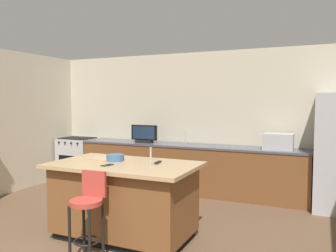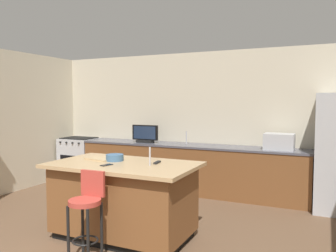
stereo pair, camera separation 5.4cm
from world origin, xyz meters
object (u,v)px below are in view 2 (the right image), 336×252
Objects in this scene: microwave at (279,142)px; cutting_board at (100,159)px; cell_phone at (107,165)px; tv_remote at (157,162)px; tv_monitor at (145,135)px; kitchen_island at (124,199)px; range_oven at (79,158)px; fruit_bowl at (115,158)px; bar_stool_center at (87,208)px.

microwave is 1.27× the size of cutting_board.
tv_remote reaches higher than cell_phone.
tv_monitor is at bearing 114.41° from tv_remote.
cutting_board is (0.53, -2.21, -0.11)m from tv_monitor.
kitchen_island is 2.56m from tv_monitor.
range_oven is 1.77m from tv_monitor.
kitchen_island is 0.63m from tv_remote.
kitchen_island is 0.52m from cell_phone.
tv_remote is 0.81m from cutting_board.
fruit_bowl is 0.58m from tv_remote.
fruit_bowl is (-0.19, 0.10, 0.50)m from kitchen_island.
tv_monitor reaches higher than fruit_bowl.
cell_phone is at bearing -149.52° from tv_remote.
kitchen_island is 10.67× the size of tv_remote.
range_oven is at bearing 134.28° from cutting_board.
fruit_bowl is 1.51× the size of cell_phone.
cutting_board is at bearing 151.41° from cell_phone.
cell_phone is at bearing -115.66° from kitchen_island.
cell_phone reaches higher than range_oven.
bar_stool_center is at bearing -49.55° from range_oven.
cell_phone is 0.44m from cutting_board.
fruit_bowl is (0.76, -2.21, -0.07)m from tv_monitor.
tv_remote is at bearing 5.25° from cutting_board.
range_oven is 4.06× the size of fruit_bowl.
bar_stool_center is (-0.00, -0.72, 0.09)m from kitchen_island.
range_oven is at bearing 138.09° from kitchen_island.
fruit_bowl is (-0.19, 0.82, 0.41)m from bar_stool_center.
range_oven is 0.96× the size of bar_stool_center.
cell_phone is (0.09, -0.31, -0.04)m from fruit_bowl.
fruit_bowl is at bearing -0.07° from cutting_board.
bar_stool_center is (-1.56, -3.07, -0.46)m from microwave.
cutting_board is (2.20, -2.26, 0.49)m from range_oven.
kitchen_island reaches higher than range_oven.
cell_phone is (-1.66, -2.57, -0.09)m from microwave.
cell_phone is (0.85, -2.51, -0.11)m from tv_monitor.
microwave reaches higher than range_oven.
tv_monitor reaches higher than microwave.
fruit_bowl is at bearing -70.89° from tv_monitor.
tv_remote is at bearing 64.20° from bar_stool_center.
range_oven is 4.04m from bar_stool_center.
bar_stool_center is 5.62× the size of tv_remote.
fruit_bowl is at bearing -127.78° from microwave.
bar_stool_center is at bearing -62.84° from cutting_board.
microwave is 0.88× the size of tv_monitor.
cutting_board reaches higher than range_oven.
cutting_board reaches higher than cell_phone.
microwave is at bearing 56.45° from kitchen_island.
tv_monitor is at bearing 105.09° from bar_stool_center.
tv_remote is at bearing -57.91° from tv_monitor.
tv_monitor is (-2.52, -0.05, 0.02)m from microwave.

